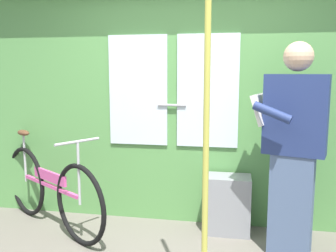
# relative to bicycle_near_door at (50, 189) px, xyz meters

# --- Properties ---
(train_door_wall) EXTENTS (4.91, 0.28, 2.37)m
(train_door_wall) POSITION_rel_bicycle_near_door_xyz_m (1.35, 0.43, 0.84)
(train_door_wall) COLOR #56934C
(train_door_wall) RESTS_ON ground_plane
(bicycle_near_door) EXTENTS (1.51, 0.99, 0.95)m
(bicycle_near_door) POSITION_rel_bicycle_near_door_xyz_m (0.00, 0.00, 0.00)
(bicycle_near_door) COLOR black
(bicycle_near_door) RESTS_ON ground_plane
(passenger_reading_newspaper) EXTENTS (0.63, 0.58, 1.78)m
(passenger_reading_newspaper) POSITION_rel_bicycle_near_door_xyz_m (2.24, -0.12, 0.55)
(passenger_reading_newspaper) COLOR slate
(passenger_reading_newspaper) RESTS_ON ground_plane
(trash_bin_by_wall) EXTENTS (0.42, 0.28, 0.56)m
(trash_bin_by_wall) POSITION_rel_bicycle_near_door_xyz_m (1.73, 0.22, -0.12)
(trash_bin_by_wall) COLOR gray
(trash_bin_by_wall) RESTS_ON ground_plane
(handrail_pole) EXTENTS (0.04, 0.04, 2.33)m
(handrail_pole) POSITION_rel_bicycle_near_door_xyz_m (1.61, -1.13, 0.77)
(handrail_pole) COLOR #C6C14C
(handrail_pole) RESTS_ON ground_plane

